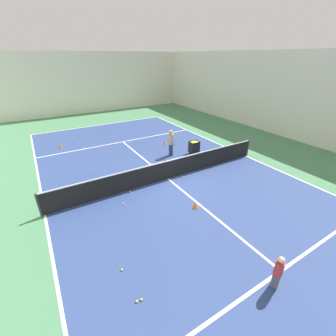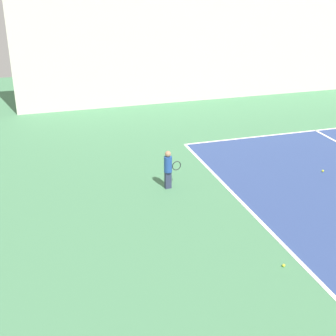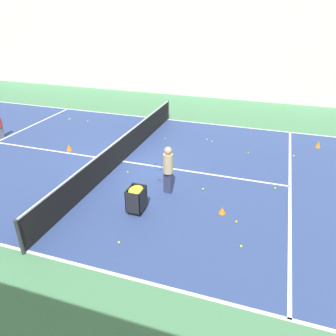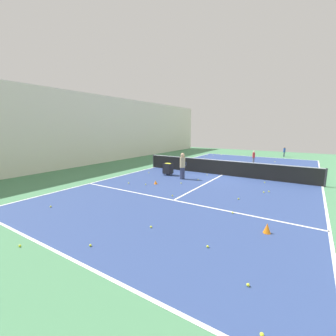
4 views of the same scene
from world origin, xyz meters
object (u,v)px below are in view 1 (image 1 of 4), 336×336
Objects in this scene: training_cone_0 at (196,205)px; ball_cart at (194,145)px; training_cone_1 at (60,145)px; child_midcourt at (278,271)px; tennis_net at (168,170)px; coach_at_net at (171,141)px.

ball_cart is at bearing 53.83° from training_cone_0.
training_cone_0 is 0.88× the size of training_cone_1.
child_midcourt reaches higher than training_cone_1.
child_midcourt is at bearing -95.15° from training_cone_0.
tennis_net is 6.95m from child_midcourt.
training_cone_1 is at bearing -123.59° from coach_at_net.
ball_cart reaches higher than training_cone_0.
ball_cart is 2.70× the size of training_cone_1.
coach_at_net is 1.97× the size of ball_cart.
tennis_net is 10.35× the size of child_midcourt.
coach_at_net reaches higher than training_cone_1.
child_midcourt is 4.17m from training_cone_0.
training_cone_1 is at bearing 142.03° from ball_cart.
coach_at_net is at bearing 159.52° from ball_cart.
coach_at_net is 9.85m from child_midcourt.
coach_at_net is (1.79, 2.62, 0.43)m from tennis_net.
ball_cart is (1.47, -0.55, -0.38)m from coach_at_net.
training_cone_0 is at bearing -126.17° from ball_cart.
tennis_net is at bearing -41.11° from child_midcourt.
training_cone_1 is (-7.49, 5.85, -0.45)m from ball_cart.
training_cone_1 is (-4.23, 7.91, -0.39)m from tennis_net.
child_midcourt is at bearing -113.60° from ball_cart.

